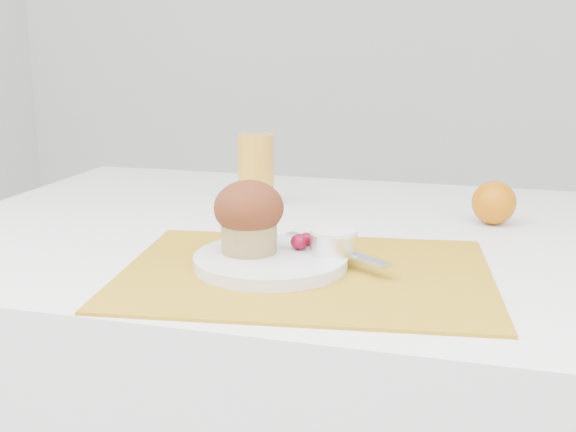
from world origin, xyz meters
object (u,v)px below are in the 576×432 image
(plate, at_px, (271,261))
(juice_glass, at_px, (256,170))
(muffin, at_px, (249,215))
(orange, at_px, (494,203))

(plate, relative_size, juice_glass, 1.56)
(juice_glass, distance_m, muffin, 0.34)
(orange, bearing_deg, muffin, -134.54)
(orange, relative_size, muffin, 0.74)
(plate, height_order, juice_glass, juice_glass)
(plate, distance_m, muffin, 0.06)
(orange, height_order, muffin, muffin)
(plate, xyz_separation_m, juice_glass, (-0.13, 0.33, 0.05))
(orange, distance_m, muffin, 0.43)
(orange, xyz_separation_m, juice_glass, (-0.39, 0.02, 0.03))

